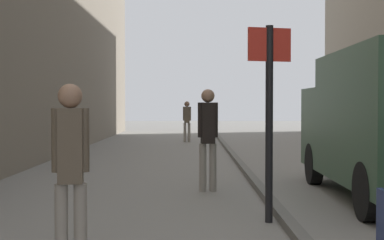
{
  "coord_description": "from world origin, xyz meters",
  "views": [
    {
      "loc": [
        0.36,
        -1.19,
        1.56
      ],
      "look_at": [
        0.32,
        14.21,
        1.14
      ],
      "focal_mm": 52.54,
      "sensor_mm": 36.0,
      "label": 1
    }
  ],
  "objects_px": {
    "street_sign_post": "(270,106)",
    "pedestrian_main_foreground": "(188,119)",
    "cafe_chair_near_window": "(80,143)",
    "pedestrian_mid_block": "(72,163)",
    "pedestrian_far_crossing": "(209,132)"
  },
  "relations": [
    {
      "from": "pedestrian_far_crossing",
      "to": "cafe_chair_near_window",
      "type": "bearing_deg",
      "value": -61.76
    },
    {
      "from": "pedestrian_far_crossing",
      "to": "cafe_chair_near_window",
      "type": "height_order",
      "value": "pedestrian_far_crossing"
    },
    {
      "from": "street_sign_post",
      "to": "pedestrian_main_foreground",
      "type": "bearing_deg",
      "value": -100.99
    },
    {
      "from": "pedestrian_mid_block",
      "to": "pedestrian_far_crossing",
      "type": "height_order",
      "value": "pedestrian_far_crossing"
    },
    {
      "from": "pedestrian_mid_block",
      "to": "cafe_chair_near_window",
      "type": "relative_size",
      "value": 1.87
    },
    {
      "from": "pedestrian_main_foreground",
      "to": "pedestrian_far_crossing",
      "type": "distance_m",
      "value": 13.26
    },
    {
      "from": "pedestrian_mid_block",
      "to": "street_sign_post",
      "type": "height_order",
      "value": "street_sign_post"
    },
    {
      "from": "pedestrian_mid_block",
      "to": "pedestrian_far_crossing",
      "type": "bearing_deg",
      "value": 66.02
    },
    {
      "from": "pedestrian_mid_block",
      "to": "street_sign_post",
      "type": "bearing_deg",
      "value": 37.64
    },
    {
      "from": "pedestrian_far_crossing",
      "to": "street_sign_post",
      "type": "distance_m",
      "value": 2.8
    },
    {
      "from": "pedestrian_main_foreground",
      "to": "street_sign_post",
      "type": "height_order",
      "value": "street_sign_post"
    },
    {
      "from": "pedestrian_mid_block",
      "to": "cafe_chair_near_window",
      "type": "bearing_deg",
      "value": 93.37
    },
    {
      "from": "street_sign_post",
      "to": "cafe_chair_near_window",
      "type": "relative_size",
      "value": 2.77
    },
    {
      "from": "pedestrian_mid_block",
      "to": "pedestrian_main_foreground",
      "type": "bearing_deg",
      "value": 79.47
    },
    {
      "from": "pedestrian_main_foreground",
      "to": "pedestrian_mid_block",
      "type": "relative_size",
      "value": 0.96
    }
  ]
}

